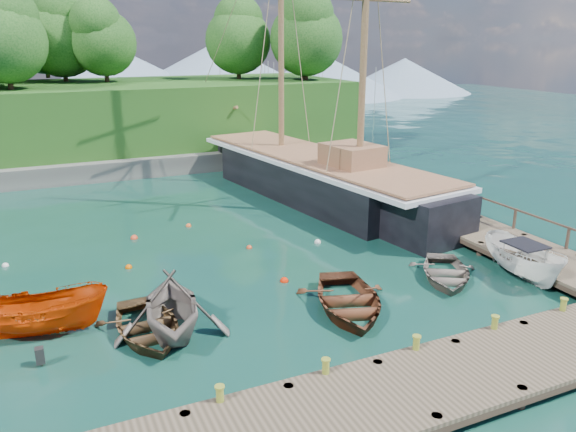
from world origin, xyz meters
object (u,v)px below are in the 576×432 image
cabin_boat_white (521,277)px  schooner (317,180)px  rowboat_1 (173,334)px  motorboat_orange (43,334)px  rowboat_2 (348,310)px  rowboat_3 (445,279)px  rowboat_0 (147,335)px

cabin_boat_white → schooner: (-2.17, 14.13, 1.13)m
rowboat_1 → motorboat_orange: 4.28m
rowboat_1 → schooner: schooner is taller
schooner → rowboat_2: bearing=-121.4°
rowboat_2 → motorboat_orange: motorboat_orange is taller
rowboat_3 → rowboat_2: bearing=-139.5°
rowboat_1 → schooner: 17.55m
rowboat_3 → schooner: schooner is taller
rowboat_0 → schooner: size_ratio=0.15×
rowboat_2 → motorboat_orange: size_ratio=1.08×
rowboat_0 → rowboat_1: (0.78, -0.25, 0.00)m
cabin_boat_white → schooner: 14.34m
rowboat_2 → schooner: schooner is taller
rowboat_2 → schooner: 14.97m
rowboat_0 → rowboat_3: bearing=-4.5°
cabin_boat_white → rowboat_0: bearing=-177.4°
motorboat_orange → rowboat_0: bearing=-103.3°
rowboat_2 → cabin_boat_white: size_ratio=1.08×
rowboat_1 → rowboat_2: (6.13, -0.92, 0.00)m
schooner → rowboat_1: bearing=-141.5°
rowboat_1 → rowboat_0: bearing=172.3°
rowboat_0 → motorboat_orange: motorboat_orange is taller
rowboat_2 → rowboat_3: 5.00m
rowboat_2 → cabin_boat_white: cabin_boat_white is taller
rowboat_2 → schooner: (5.78, 13.76, 1.13)m
rowboat_0 → schooner: schooner is taller
rowboat_1 → schooner: size_ratio=0.16×
rowboat_2 → cabin_boat_white: (7.95, -0.37, 0.00)m
motorboat_orange → schooner: 19.38m
rowboat_3 → cabin_boat_white: (3.00, -1.08, 0.00)m
rowboat_0 → rowboat_3: 11.87m
rowboat_1 → cabin_boat_white: bearing=4.7°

